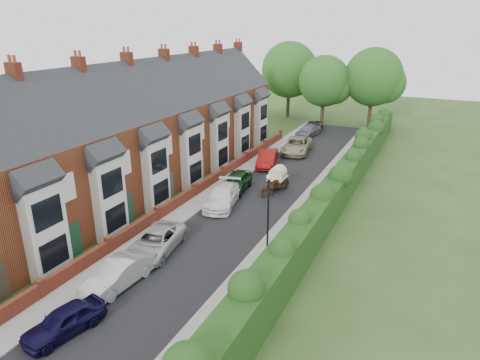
# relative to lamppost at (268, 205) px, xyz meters

# --- Properties ---
(ground) EXTENTS (140.00, 140.00, 0.00)m
(ground) POSITION_rel_lamppost_xyz_m (-3.40, -4.00, -3.30)
(ground) COLOR #2D4C1E
(ground) RESTS_ON ground
(road) EXTENTS (6.00, 58.00, 0.02)m
(road) POSITION_rel_lamppost_xyz_m (-3.90, 7.00, -3.29)
(road) COLOR black
(road) RESTS_ON ground
(pavement_hedge_side) EXTENTS (2.20, 58.00, 0.12)m
(pavement_hedge_side) POSITION_rel_lamppost_xyz_m (0.20, 7.00, -3.24)
(pavement_hedge_side) COLOR #98968F
(pavement_hedge_side) RESTS_ON ground
(pavement_house_side) EXTENTS (1.70, 58.00, 0.12)m
(pavement_house_side) POSITION_rel_lamppost_xyz_m (-7.75, 7.00, -3.24)
(pavement_house_side) COLOR #98968F
(pavement_house_side) RESTS_ON ground
(kerb_hedge_side) EXTENTS (0.18, 58.00, 0.13)m
(kerb_hedge_side) POSITION_rel_lamppost_xyz_m (-0.85, 7.00, -3.23)
(kerb_hedge_side) COLOR gray
(kerb_hedge_side) RESTS_ON ground
(kerb_house_side) EXTENTS (0.18, 58.00, 0.13)m
(kerb_house_side) POSITION_rel_lamppost_xyz_m (-6.95, 7.00, -3.23)
(kerb_house_side) COLOR gray
(kerb_house_side) RESTS_ON ground
(hedge) EXTENTS (2.10, 58.00, 2.85)m
(hedge) POSITION_rel_lamppost_xyz_m (2.00, 7.00, -1.70)
(hedge) COLOR #173811
(hedge) RESTS_ON ground
(terrace_row) EXTENTS (9.05, 40.50, 11.50)m
(terrace_row) POSITION_rel_lamppost_xyz_m (-14.27, 5.98, 1.18)
(terrace_row) COLOR brown
(terrace_row) RESTS_ON ground
(garden_wall_row) EXTENTS (0.35, 40.35, 1.10)m
(garden_wall_row) POSITION_rel_lamppost_xyz_m (-8.75, 6.00, -2.84)
(garden_wall_row) COLOR brown
(garden_wall_row) RESTS_ON ground
(lamppost) EXTENTS (0.32, 0.32, 5.16)m
(lamppost) POSITION_rel_lamppost_xyz_m (0.00, 0.00, 0.00)
(lamppost) COLOR black
(lamppost) RESTS_ON ground
(tree_far_left) EXTENTS (7.14, 6.80, 9.29)m
(tree_far_left) POSITION_rel_lamppost_xyz_m (-6.05, 36.08, 2.41)
(tree_far_left) COLOR #332316
(tree_far_left) RESTS_ON ground
(tree_far_right) EXTENTS (7.98, 7.60, 10.31)m
(tree_far_right) POSITION_rel_lamppost_xyz_m (-0.01, 38.08, 3.02)
(tree_far_right) COLOR #332316
(tree_far_right) RESTS_ON ground
(tree_far_back) EXTENTS (8.40, 8.00, 10.82)m
(tree_far_back) POSITION_rel_lamppost_xyz_m (-11.99, 39.08, 3.32)
(tree_far_back) COLOR #332316
(tree_far_back) RESTS_ON ground
(car_navy) EXTENTS (2.32, 4.03, 1.29)m
(car_navy) POSITION_rel_lamppost_xyz_m (-5.64, -10.41, -2.65)
(car_navy) COLOR black
(car_navy) RESTS_ON ground
(car_silver_a) EXTENTS (1.84, 4.50, 1.45)m
(car_silver_a) POSITION_rel_lamppost_xyz_m (-5.92, -6.43, -2.57)
(car_silver_a) COLOR #B4B4B9
(car_silver_a) RESTS_ON ground
(car_silver_b) EXTENTS (3.07, 5.27, 1.38)m
(car_silver_b) POSITION_rel_lamppost_xyz_m (-6.27, -2.60, -2.61)
(car_silver_b) COLOR #B9BDC1
(car_silver_b) RESTS_ON ground
(car_white) EXTENTS (3.18, 5.50, 1.50)m
(car_white) POSITION_rel_lamppost_xyz_m (-5.89, 5.45, -2.55)
(car_white) COLOR white
(car_white) RESTS_ON ground
(car_green) EXTENTS (2.49, 4.85, 1.58)m
(car_green) POSITION_rel_lamppost_xyz_m (-6.26, 8.60, -2.51)
(car_green) COLOR black
(car_green) RESTS_ON ground
(car_red) EXTENTS (2.78, 5.02, 1.57)m
(car_red) POSITION_rel_lamppost_xyz_m (-6.40, 15.93, -2.51)
(car_red) COLOR maroon
(car_red) RESTS_ON ground
(car_beige) EXTENTS (3.42, 6.07, 1.60)m
(car_beige) POSITION_rel_lamppost_xyz_m (-5.21, 21.45, -2.50)
(car_beige) COLOR tan
(car_beige) RESTS_ON ground
(car_grey) EXTENTS (2.57, 4.81, 1.33)m
(car_grey) POSITION_rel_lamppost_xyz_m (-6.18, 29.00, -2.63)
(car_grey) COLOR slate
(car_grey) RESTS_ON ground
(car_black) EXTENTS (2.00, 4.41, 1.47)m
(car_black) POSITION_rel_lamppost_xyz_m (-6.34, 31.26, -2.56)
(car_black) COLOR black
(car_black) RESTS_ON ground
(horse) EXTENTS (1.37, 1.84, 1.42)m
(horse) POSITION_rel_lamppost_xyz_m (-3.23, 8.54, -2.59)
(horse) COLOR #57321F
(horse) RESTS_ON ground
(horse_cart) EXTENTS (1.31, 2.90, 2.09)m
(horse_cart) POSITION_rel_lamppost_xyz_m (-3.23, 10.35, -2.10)
(horse_cart) COLOR black
(horse_cart) RESTS_ON ground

